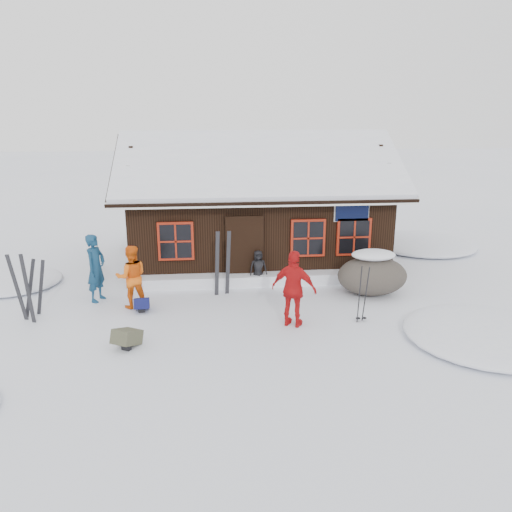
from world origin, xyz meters
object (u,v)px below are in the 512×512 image
object	(u,v)px
backpack_olive	(127,340)
skier_orange_left	(132,277)
skier_crouched	(258,268)
skier_teal	(96,268)
ski_pair_left	(35,288)
skier_orange_right	(294,289)
boulder	(372,274)
ski_poles	(363,295)
backpack_blue	(142,306)

from	to	relation	value
backpack_olive	skier_orange_left	bearing A→B (deg)	123.52
skier_orange_left	skier_crouched	distance (m)	3.74
skier_orange_left	backpack_olive	size ratio (longest dim) A/B	2.87
skier_teal	ski_pair_left	distance (m)	1.61
skier_orange_left	backpack_olive	world-z (taller)	skier_orange_left
skier_orange_right	backpack_olive	world-z (taller)	skier_orange_right
skier_orange_right	boulder	bearing A→B (deg)	-115.12
skier_orange_right	ski_poles	bearing A→B (deg)	-149.11
ski_pair_left	skier_orange_right	bearing A→B (deg)	-16.67
skier_crouched	boulder	size ratio (longest dim) A/B	0.54
skier_orange_left	skier_crouched	bearing A→B (deg)	-168.86
ski_pair_left	backpack_blue	world-z (taller)	ski_pair_left
skier_crouched	backpack_blue	bearing A→B (deg)	-159.45
ski_poles	skier_teal	bearing A→B (deg)	162.58
skier_orange_left	ski_pair_left	distance (m)	2.35
ski_pair_left	backpack_blue	size ratio (longest dim) A/B	3.03
skier_teal	boulder	xyz separation A→B (m)	(7.58, -0.25, -0.34)
skier_orange_right	backpack_blue	distance (m)	4.03
skier_crouched	ski_poles	bearing A→B (deg)	-60.21
boulder	backpack_blue	xyz separation A→B (m)	(-6.30, -0.64, -0.44)
skier_orange_left	ski_poles	bearing A→B (deg)	154.07
skier_teal	boulder	distance (m)	7.59
backpack_blue	skier_orange_left	bearing A→B (deg)	125.03
skier_orange_right	skier_crouched	xyz separation A→B (m)	(-0.54, 3.02, -0.40)
backpack_blue	backpack_olive	bearing A→B (deg)	-97.16
ski_pair_left	skier_crouched	bearing A→B (deg)	11.56
boulder	backpack_olive	size ratio (longest dim) A/B	3.35
skier_teal	skier_orange_left	size ratio (longest dim) A/B	1.11
boulder	backpack_olive	distance (m)	6.94
boulder	ski_pair_left	distance (m)	8.91
skier_teal	skier_orange_left	xyz separation A→B (m)	(1.02, -0.58, -0.09)
skier_orange_right	skier_crouched	distance (m)	3.09
skier_orange_right	skier_teal	bearing A→B (deg)	3.95
backpack_olive	boulder	bearing A→B (deg)	52.11
skier_crouched	boulder	distance (m)	3.28
skier_orange_left	skier_orange_right	world-z (taller)	skier_orange_right
boulder	skier_orange_right	bearing A→B (deg)	-142.80
skier_orange_left	skier_teal	bearing A→B (deg)	-40.87
backpack_blue	skier_crouched	bearing A→B (deg)	23.11
ski_poles	backpack_blue	distance (m)	5.60
skier_orange_left	ski_pair_left	world-z (taller)	skier_orange_left
ski_poles	backpack_olive	distance (m)	5.60
skier_teal	backpack_blue	bearing A→B (deg)	-103.22
skier_orange_left	ski_poles	distance (m)	5.90
boulder	backpack_blue	size ratio (longest dim) A/B	3.89
ski_poles	boulder	bearing A→B (deg)	65.04
ski_poles	backpack_blue	bearing A→B (deg)	167.43
boulder	skier_orange_left	bearing A→B (deg)	-177.11
skier_teal	skier_orange_left	world-z (taller)	skier_teal
skier_orange_left	skier_orange_right	size ratio (longest dim) A/B	0.90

